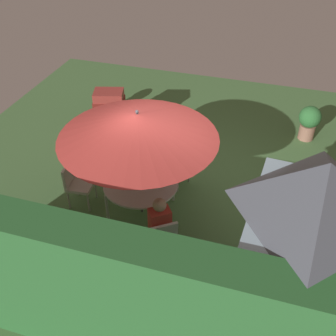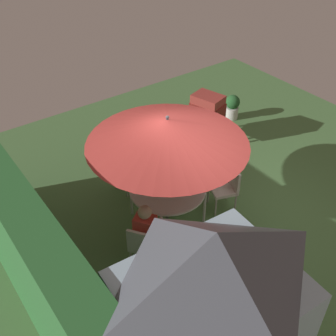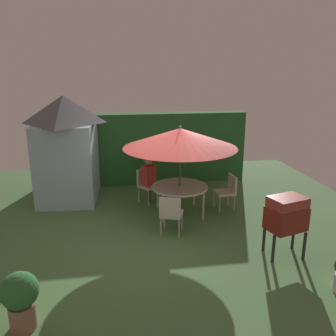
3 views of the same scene
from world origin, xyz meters
name	(u,v)px [view 3 (image 3 of 3)]	position (x,y,z in m)	size (l,w,h in m)	color
ground_plane	(160,230)	(0.00, 0.00, 0.00)	(11.00, 11.00, 0.00)	#47703D
hedge_backdrop	(144,149)	(0.00, 3.50, 1.10)	(6.35, 0.53, 2.20)	#28602D
garden_shed	(67,148)	(-2.20, 2.35, 1.45)	(1.69, 1.99, 2.85)	#9EBCD1
patio_table	(180,188)	(0.62, 0.84, 0.68)	(1.38, 1.38, 0.73)	white
patio_umbrella	(180,138)	(0.62, 0.84, 1.93)	(2.73, 2.73, 2.22)	#4C4C51
bbq_grill	(286,215)	(2.23, -1.46, 0.85)	(0.81, 0.67, 1.20)	maroon
chair_near_shed	(147,183)	(-0.10, 1.83, 0.52)	(0.65, 0.65, 0.90)	silver
chair_far_side	(171,212)	(0.22, -0.26, 0.52)	(0.59, 0.59, 0.90)	silver
chair_toward_hedge	(228,190)	(1.89, 0.96, 0.52)	(0.51, 0.50, 0.90)	silver
potted_plant_by_grill	(20,297)	(-2.29, -2.75, 0.49)	(0.52, 0.52, 0.85)	#936651
person_in_red	(149,174)	(-0.05, 1.76, 0.78)	(0.42, 0.39, 1.26)	#CC3D33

